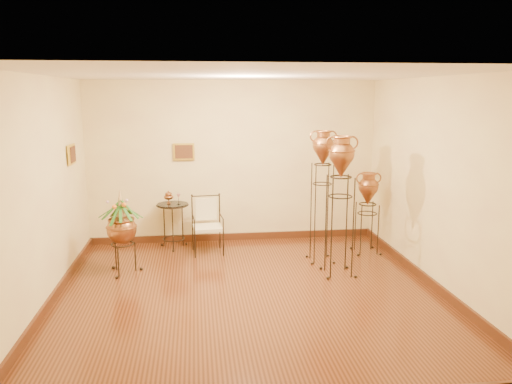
{
  "coord_description": "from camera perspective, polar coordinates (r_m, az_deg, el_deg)",
  "views": [
    {
      "loc": [
        -0.66,
        -6.11,
        2.58
      ],
      "look_at": [
        0.25,
        1.3,
        1.1
      ],
      "focal_mm": 35.0,
      "sensor_mm": 36.0,
      "label": 1
    }
  ],
  "objects": [
    {
      "name": "side_table",
      "position": [
        8.55,
        -9.45,
        -3.72
      ],
      "size": [
        0.57,
        0.57,
        0.96
      ],
      "rotation": [
        0.0,
        0.0,
        -0.09
      ],
      "color": "black",
      "rests_on": "ground"
    },
    {
      "name": "amphora_short",
      "position": [
        8.33,
        12.6,
        -2.28
      ],
      "size": [
        0.52,
        0.52,
        1.35
      ],
      "rotation": [
        0.0,
        0.0,
        0.32
      ],
      "color": "black",
      "rests_on": "ground"
    },
    {
      "name": "room_shell",
      "position": [
        6.21,
        -0.89,
        3.36
      ],
      "size": [
        5.02,
        5.02,
        2.81
      ],
      "color": "#FBF3A1",
      "rests_on": "ground"
    },
    {
      "name": "ground",
      "position": [
        6.67,
        -0.79,
        -11.56
      ],
      "size": [
        5.0,
        5.0,
        0.0
      ],
      "primitive_type": "plane",
      "color": "brown",
      "rests_on": "ground"
    },
    {
      "name": "amphora_mid",
      "position": [
        7.16,
        9.57,
        -1.47
      ],
      "size": [
        0.46,
        0.46,
        2.03
      ],
      "rotation": [
        0.0,
        0.0,
        -0.02
      ],
      "color": "black",
      "rests_on": "ground"
    },
    {
      "name": "amphora_tall",
      "position": [
        7.7,
        7.54,
        -0.34
      ],
      "size": [
        0.47,
        0.47,
        2.06
      ],
      "rotation": [
        0.0,
        0.0,
        -0.19
      ],
      "color": "black",
      "rests_on": "ground"
    },
    {
      "name": "armchair",
      "position": [
        8.17,
        -5.56,
        -3.81
      ],
      "size": [
        0.56,
        0.53,
        0.94
      ],
      "rotation": [
        0.0,
        0.0,
        0.09
      ],
      "color": "black",
      "rests_on": "ground"
    },
    {
      "name": "planter_urn",
      "position": [
        7.45,
        -15.13,
        -3.75
      ],
      "size": [
        0.77,
        0.77,
        1.26
      ],
      "rotation": [
        0.0,
        0.0,
        -0.16
      ],
      "color": "black",
      "rests_on": "ground"
    }
  ]
}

